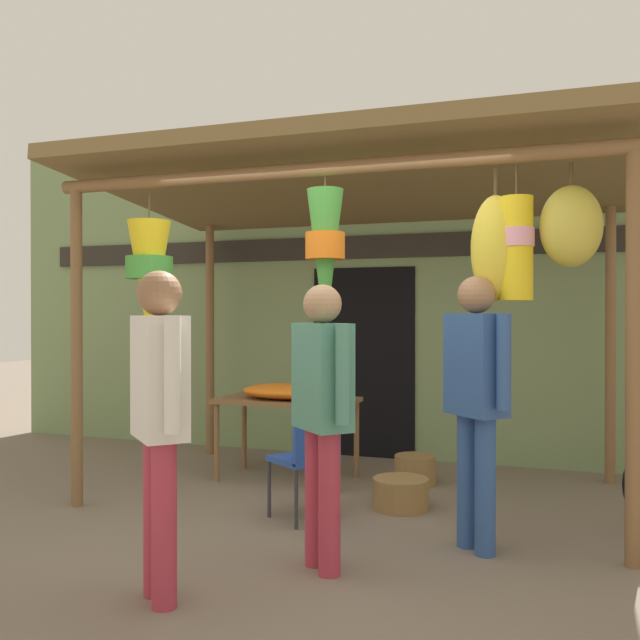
% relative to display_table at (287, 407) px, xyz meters
% --- Properties ---
extents(ground_plane, '(30.00, 30.00, 0.00)m').
position_rel_display_table_xyz_m(ground_plane, '(0.82, -1.39, -0.66)').
color(ground_plane, '#756656').
extents(shop_facade, '(9.64, 0.29, 3.57)m').
position_rel_display_table_xyz_m(shop_facade, '(0.81, 1.35, 1.13)').
color(shop_facade, '#7A9360').
rests_on(shop_facade, ground_plane).
extents(market_stall_canopy, '(4.50, 2.68, 2.81)m').
position_rel_display_table_xyz_m(market_stall_canopy, '(0.80, -0.46, 1.77)').
color(market_stall_canopy, brown).
rests_on(market_stall_canopy, ground_plane).
extents(display_table, '(1.24, 0.67, 0.74)m').
position_rel_display_table_xyz_m(display_table, '(0.00, 0.00, 0.00)').
color(display_table, brown).
rests_on(display_table, ground_plane).
extents(flower_heap_on_table, '(0.81, 0.56, 0.14)m').
position_rel_display_table_xyz_m(flower_heap_on_table, '(0.02, -0.05, 0.15)').
color(flower_heap_on_table, orange).
rests_on(flower_heap_on_table, display_table).
extents(folding_chair, '(0.56, 0.56, 0.84)m').
position_rel_display_table_xyz_m(folding_chair, '(0.63, -1.14, -0.15)').
color(folding_chair, '#2347A8').
rests_on(folding_chair, ground_plane).
extents(wicker_basket_by_table, '(0.43, 0.43, 0.24)m').
position_rel_display_table_xyz_m(wicker_basket_by_table, '(1.19, -0.60, -0.54)').
color(wicker_basket_by_table, olive).
rests_on(wicker_basket_by_table, ground_plane).
extents(wicker_basket_spare, '(0.36, 0.36, 0.26)m').
position_rel_display_table_xyz_m(wicker_basket_spare, '(1.14, 0.20, -0.53)').
color(wicker_basket_spare, olive).
rests_on(wicker_basket_spare, ground_plane).
extents(customer_foreground, '(0.45, 0.44, 1.75)m').
position_rel_display_table_xyz_m(customer_foreground, '(1.85, -1.38, 0.38)').
color(customer_foreground, '#2D5193').
rests_on(customer_foreground, ground_plane).
extents(shopper_by_bananas, '(0.45, 0.44, 1.68)m').
position_rel_display_table_xyz_m(shopper_by_bananas, '(1.04, -2.02, 0.34)').
color(shopper_by_bananas, '#B23347').
rests_on(shopper_by_bananas, ground_plane).
extents(passerby_at_right, '(0.45, 0.44, 1.74)m').
position_rel_display_table_xyz_m(passerby_at_right, '(0.38, -2.72, 0.37)').
color(passerby_at_right, '#B23347').
rests_on(passerby_at_right, ground_plane).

